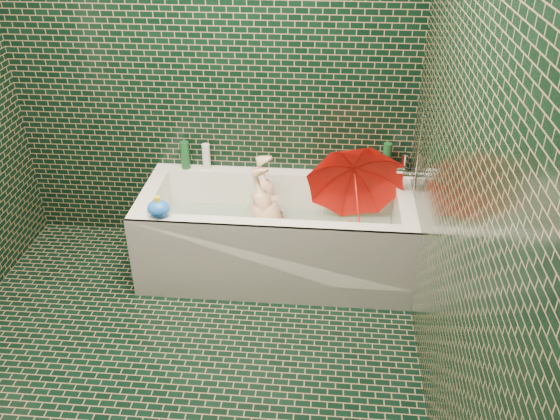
# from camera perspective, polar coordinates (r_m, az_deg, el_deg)

# --- Properties ---
(floor) EXTENTS (2.80, 2.80, 0.00)m
(floor) POSITION_cam_1_polar(r_m,az_deg,el_deg) (3.28, -10.28, -15.61)
(floor) COLOR black
(floor) RESTS_ON ground
(wall_back) EXTENTS (2.80, 0.00, 2.80)m
(wall_back) POSITION_cam_1_polar(r_m,az_deg,el_deg) (3.80, -6.82, 13.76)
(wall_back) COLOR black
(wall_back) RESTS_ON floor
(wall_right) EXTENTS (0.00, 2.80, 2.80)m
(wall_right) POSITION_cam_1_polar(r_m,az_deg,el_deg) (2.48, 17.14, 3.02)
(wall_right) COLOR black
(wall_right) RESTS_ON floor
(bathtub) EXTENTS (1.70, 0.75, 0.55)m
(bathtub) POSITION_cam_1_polar(r_m,az_deg,el_deg) (3.84, -0.38, -3.11)
(bathtub) COLOR white
(bathtub) RESTS_ON floor
(bath_mat) EXTENTS (1.35, 0.47, 0.01)m
(bath_mat) POSITION_cam_1_polar(r_m,az_deg,el_deg) (3.88, -0.36, -3.64)
(bath_mat) COLOR green
(bath_mat) RESTS_ON bathtub
(water) EXTENTS (1.48, 0.53, 0.00)m
(water) POSITION_cam_1_polar(r_m,az_deg,el_deg) (3.80, -0.36, -1.85)
(water) COLOR silver
(water) RESTS_ON bathtub
(faucet) EXTENTS (0.18, 0.19, 0.55)m
(faucet) POSITION_cam_1_polar(r_m,az_deg,el_deg) (3.58, 12.70, 3.86)
(faucet) COLOR silver
(faucet) RESTS_ON wall_right
(child) EXTENTS (1.00, 0.44, 0.37)m
(child) POSITION_cam_1_polar(r_m,az_deg,el_deg) (3.77, -0.70, -1.94)
(child) COLOR #E8B691
(child) RESTS_ON bathtub
(umbrella) EXTENTS (0.70, 0.73, 0.77)m
(umbrella) POSITION_cam_1_polar(r_m,az_deg,el_deg) (3.65, 7.38, 1.47)
(umbrella) COLOR red
(umbrella) RESTS_ON bathtub
(soap_bottle_a) EXTENTS (0.13, 0.13, 0.27)m
(soap_bottle_a) POSITION_cam_1_polar(r_m,az_deg,el_deg) (3.93, 10.35, 2.99)
(soap_bottle_a) COLOR white
(soap_bottle_a) RESTS_ON bathtub
(soap_bottle_b) EXTENTS (0.09, 0.10, 0.17)m
(soap_bottle_b) POSITION_cam_1_polar(r_m,az_deg,el_deg) (3.98, 11.65, 3.24)
(soap_bottle_b) COLOR #481C6A
(soap_bottle_b) RESTS_ON bathtub
(soap_bottle_c) EXTENTS (0.15, 0.15, 0.17)m
(soap_bottle_c) POSITION_cam_1_polar(r_m,az_deg,el_deg) (3.94, 9.24, 3.16)
(soap_bottle_c) COLOR #144822
(soap_bottle_c) RESTS_ON bathtub
(bottle_right_tall) EXTENTS (0.07, 0.07, 0.24)m
(bottle_right_tall) POSITION_cam_1_polar(r_m,az_deg,el_deg) (3.89, 10.21, 4.69)
(bottle_right_tall) COLOR #144822
(bottle_right_tall) RESTS_ON bathtub
(bottle_right_pump) EXTENTS (0.07, 0.07, 0.18)m
(bottle_right_pump) POSITION_cam_1_polar(r_m,az_deg,el_deg) (3.90, 11.84, 4.12)
(bottle_right_pump) COLOR silver
(bottle_right_pump) RESTS_ON bathtub
(bottle_left_tall) EXTENTS (0.06, 0.06, 0.19)m
(bottle_left_tall) POSITION_cam_1_polar(r_m,az_deg,el_deg) (4.01, -9.11, 5.23)
(bottle_left_tall) COLOR #144822
(bottle_left_tall) RESTS_ON bathtub
(bottle_left_short) EXTENTS (0.06, 0.06, 0.18)m
(bottle_left_short) POSITION_cam_1_polar(r_m,az_deg,el_deg) (3.99, -7.11, 5.12)
(bottle_left_short) COLOR white
(bottle_left_short) RESTS_ON bathtub
(rubber_duck) EXTENTS (0.13, 0.11, 0.10)m
(rubber_duck) POSITION_cam_1_polar(r_m,az_deg,el_deg) (3.94, 9.58, 3.87)
(rubber_duck) COLOR yellow
(rubber_duck) RESTS_ON bathtub
(bath_toy) EXTENTS (0.15, 0.13, 0.13)m
(bath_toy) POSITION_cam_1_polar(r_m,az_deg,el_deg) (3.49, -11.62, 0.16)
(bath_toy) COLOR blue
(bath_toy) RESTS_ON bathtub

